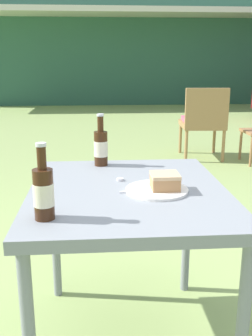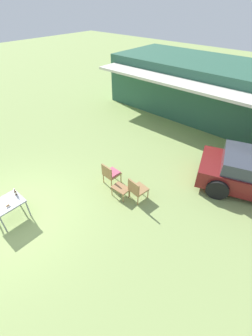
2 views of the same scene
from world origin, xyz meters
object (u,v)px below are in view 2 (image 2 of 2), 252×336
Objects in this scene: wicker_chair_plain at (137,189)px; cola_bottle_near at (15,193)px; garden_side_table at (121,189)px; patio_table at (8,204)px; cake_on_plate at (7,205)px; wicker_chair_cushioned at (111,173)px.

cola_bottle_near reaches higher than wicker_chair_plain.
garden_side_table is 3.40m from patio_table.
garden_side_table is 2.48× the size of cake_on_plate.
wicker_chair_plain is 3.83m from cake_on_plate.
wicker_chair_plain is 3.67m from cola_bottle_near.
patio_table is 3.70× the size of cake_on_plate.
garden_side_table is (0.70, -0.25, -0.14)m from wicker_chair_cushioned.
wicker_chair_plain reaches higher than cake_on_plate.
wicker_chair_plain is 3.69× the size of cake_on_plate.
patio_table is at bearing 73.74° from wicker_chair_cushioned.
wicker_chair_cushioned is 3.30m from patio_table.
cake_on_plate reaches higher than garden_side_table.
wicker_chair_cushioned is 1.49× the size of garden_side_table.
patio_table is 0.15m from cake_on_plate.
patio_table reaches higher than garden_side_table.
wicker_chair_cushioned is at bearing 70.05° from patio_table.
patio_table is (-1.13, -3.10, 0.15)m from wicker_chair_cushioned.
patio_table is 3.63× the size of cola_bottle_near.
patio_table is at bearing 160.14° from cake_on_plate.
cola_bottle_near is at bearing 69.87° from wicker_chair_cushioned.
patio_table is at bearing 60.50° from wicker_chair_plain.
wicker_chair_cushioned is at bearing 6.44° from wicker_chair_plain.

